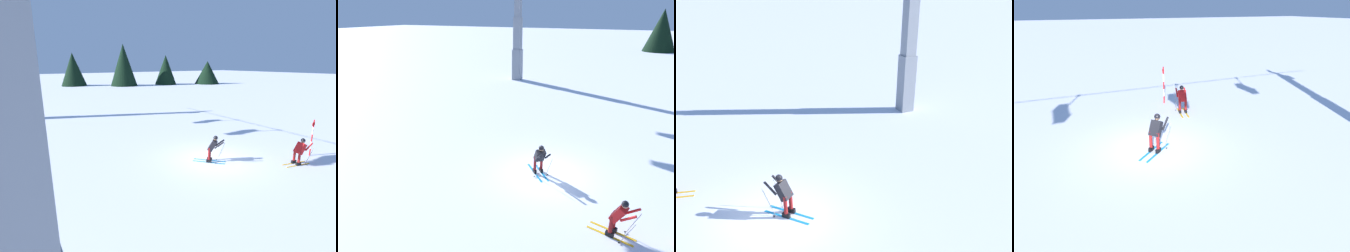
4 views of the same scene
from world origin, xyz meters
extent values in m
plane|color=white|center=(0.00, 0.00, 0.00)|extent=(260.00, 260.00, 0.00)
cube|color=#198CCC|center=(0.12, 0.25, 0.01)|extent=(1.38, 1.23, 0.01)
cube|color=black|center=(0.12, 0.25, 0.09)|extent=(0.28, 0.27, 0.16)
cylinder|color=maroon|center=(0.12, 0.25, 0.51)|extent=(0.13, 0.13, 0.68)
cube|color=#198CCC|center=(-0.09, 0.49, 0.01)|extent=(1.38, 1.23, 0.01)
cube|color=black|center=(-0.09, 0.49, 0.09)|extent=(0.28, 0.27, 0.16)
cylinder|color=maroon|center=(-0.09, 0.49, 0.51)|extent=(0.13, 0.13, 0.68)
cube|color=black|center=(-0.09, 0.27, 0.95)|extent=(0.67, 0.66, 0.67)
sphere|color=#997051|center=(-0.21, 0.17, 1.36)|extent=(0.22, 0.22, 0.22)
sphere|color=black|center=(-0.21, 0.17, 1.39)|extent=(0.24, 0.24, 0.24)
cylinder|color=black|center=(-0.22, -0.15, 1.06)|extent=(0.43, 0.40, 0.44)
cylinder|color=gray|center=(-0.22, -0.21, 0.45)|extent=(0.29, 0.41, 1.16)
cylinder|color=black|center=(-0.06, -0.13, 0.05)|extent=(0.07, 0.07, 0.01)
cylinder|color=black|center=(-0.52, 0.20, 1.06)|extent=(0.43, 0.40, 0.44)
cylinder|color=gray|center=(-0.59, 0.20, 0.45)|extent=(0.44, 0.24, 1.16)
cylinder|color=black|center=(-0.49, 0.35, 0.05)|extent=(0.07, 0.07, 0.01)
cube|color=gray|center=(18.67, 9.50, 1.64)|extent=(0.91, 0.91, 3.29)
cube|color=gray|center=(18.67, 9.50, 4.93)|extent=(0.76, 0.76, 3.29)
cube|color=gray|center=(18.67, 9.50, 8.21)|extent=(0.61, 0.61, 3.29)
cube|color=yellow|center=(-2.70, -3.33, 0.01)|extent=(0.43, 1.58, 0.01)
cube|color=black|center=(-2.70, -3.33, 0.09)|extent=(0.17, 0.30, 0.16)
cylinder|color=maroon|center=(-2.70, -3.33, 0.50)|extent=(0.13, 0.13, 0.65)
cube|color=yellow|center=(-3.01, -3.27, 0.01)|extent=(0.43, 1.58, 0.01)
cube|color=black|center=(-3.01, -3.27, 0.09)|extent=(0.17, 0.30, 0.16)
cylinder|color=maroon|center=(-3.01, -3.27, 0.50)|extent=(0.13, 0.13, 0.65)
cube|color=red|center=(-2.89, -3.45, 0.90)|extent=(0.52, 0.60, 0.65)
sphere|color=tan|center=(-2.92, -3.59, 1.29)|extent=(0.21, 0.21, 0.21)
sphere|color=black|center=(-2.92, -3.59, 1.32)|extent=(0.23, 0.23, 0.23)
cylinder|color=red|center=(-2.74, -3.85, 1.01)|extent=(0.19, 0.49, 0.43)
cylinder|color=gray|center=(-2.70, -3.89, 0.43)|extent=(0.04, 0.48, 1.10)
cylinder|color=black|center=(-2.62, -3.73, 0.05)|extent=(0.07, 0.07, 0.01)
cylinder|color=red|center=(-3.19, -3.75, 1.01)|extent=(0.19, 0.49, 0.43)
cylinder|color=gray|center=(-3.24, -3.77, 0.43)|extent=(0.23, 0.44, 1.10)
cylinder|color=black|center=(-3.25, -3.59, 0.05)|extent=(0.07, 0.07, 0.01)
cone|color=black|center=(53.53, -4.81, 3.84)|extent=(5.85, 5.85, 7.68)
camera|label=1|loc=(-9.74, 9.42, 5.34)|focal=26.88mm
camera|label=2|loc=(-11.78, -3.58, 7.06)|focal=31.92mm
camera|label=3|loc=(10.46, -2.11, 7.83)|focal=39.80mm
camera|label=4|loc=(3.14, 10.01, 5.33)|focal=30.57mm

